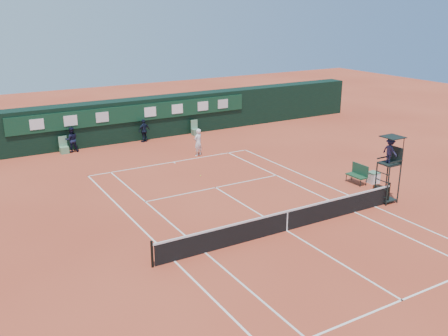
{
  "coord_description": "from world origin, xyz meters",
  "views": [
    {
      "loc": [
        -12.65,
        -15.99,
        9.5
      ],
      "look_at": [
        0.31,
        6.0,
        1.2
      ],
      "focal_mm": 40.0,
      "sensor_mm": 36.0,
      "label": 1
    }
  ],
  "objects_px": {
    "player_bench": "(358,173)",
    "player": "(198,142)",
    "umpire_chair": "(390,155)",
    "tennis_net": "(287,220)",
    "cooler": "(373,177)"
  },
  "relations": [
    {
      "from": "player_bench",
      "to": "player",
      "type": "xyz_separation_m",
      "value": [
        -5.19,
        9.41,
        0.31
      ]
    },
    {
      "from": "umpire_chair",
      "to": "player",
      "type": "relative_size",
      "value": 1.88
    },
    {
      "from": "player_bench",
      "to": "player",
      "type": "relative_size",
      "value": 0.66
    },
    {
      "from": "tennis_net",
      "to": "cooler",
      "type": "xyz_separation_m",
      "value": [
        8.04,
        2.57,
        -0.18
      ]
    },
    {
      "from": "umpire_chair",
      "to": "cooler",
      "type": "height_order",
      "value": "umpire_chair"
    },
    {
      "from": "umpire_chair",
      "to": "cooler",
      "type": "xyz_separation_m",
      "value": [
        1.59,
        2.35,
        -2.13
      ]
    },
    {
      "from": "player_bench",
      "to": "cooler",
      "type": "relative_size",
      "value": 1.86
    },
    {
      "from": "tennis_net",
      "to": "umpire_chair",
      "type": "xyz_separation_m",
      "value": [
        6.45,
        0.22,
        1.95
      ]
    },
    {
      "from": "tennis_net",
      "to": "umpire_chair",
      "type": "relative_size",
      "value": 3.77
    },
    {
      "from": "tennis_net",
      "to": "player",
      "type": "bearing_deg",
      "value": 80.5
    },
    {
      "from": "cooler",
      "to": "player",
      "type": "bearing_deg",
      "value": 121.24
    },
    {
      "from": "tennis_net",
      "to": "umpire_chair",
      "type": "height_order",
      "value": "umpire_chair"
    },
    {
      "from": "tennis_net",
      "to": "cooler",
      "type": "distance_m",
      "value": 8.44
    },
    {
      "from": "player",
      "to": "cooler",
      "type": "bearing_deg",
      "value": 99.39
    },
    {
      "from": "cooler",
      "to": "tennis_net",
      "type": "bearing_deg",
      "value": -162.29
    }
  ]
}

